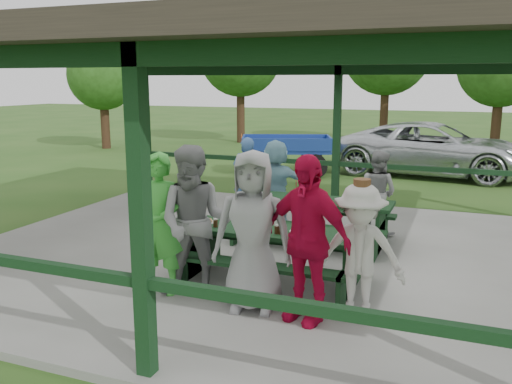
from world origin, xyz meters
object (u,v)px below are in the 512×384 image
at_px(spectator_lblue, 276,183).
at_px(pickup_truck, 434,149).
at_px(contestant_grey_left, 195,223).
at_px(farm_trailer, 286,154).
at_px(picnic_table_near, 270,249).
at_px(picnic_table_far, 311,215).
at_px(spectator_grey, 377,192).
at_px(spectator_blue, 247,177).
at_px(contestant_grey_mid, 253,231).
at_px(contestant_red, 306,239).
at_px(contestant_white_fedora, 359,254).
at_px(contestant_green, 160,224).

relative_size(spectator_lblue, pickup_truck, 0.29).
bearing_deg(contestant_grey_left, farm_trailer, 87.22).
height_order(picnic_table_near, picnic_table_far, same).
distance_m(picnic_table_far, spectator_grey, 1.37).
xyz_separation_m(spectator_blue, spectator_grey, (2.63, -0.37, -0.05)).
height_order(picnic_table_far, contestant_grey_mid, contestant_grey_mid).
xyz_separation_m(contestant_red, spectator_lblue, (-1.66, 3.75, -0.14)).
height_order(contestant_red, spectator_lblue, contestant_red).
height_order(picnic_table_far, farm_trailer, farm_trailer).
relative_size(picnic_table_near, farm_trailer, 0.72).
xyz_separation_m(contestant_white_fedora, farm_trailer, (-4.01, 9.60, -0.29)).
bearing_deg(contestant_grey_mid, contestant_grey_left, 163.13).
xyz_separation_m(picnic_table_far, pickup_truck, (1.45, 8.25, 0.21)).
height_order(contestant_grey_mid, spectator_lblue, contestant_grey_mid).
bearing_deg(contestant_grey_mid, pickup_truck, 71.70).
relative_size(contestant_red, pickup_truck, 0.34).
height_order(picnic_table_near, spectator_grey, spectator_grey).
bearing_deg(picnic_table_near, contestant_green, -145.29).
xyz_separation_m(contestant_green, contestant_white_fedora, (2.52, 0.06, -0.11)).
distance_m(spectator_grey, pickup_truck, 7.31).
distance_m(picnic_table_near, spectator_grey, 3.11).
relative_size(contestant_red, farm_trailer, 0.54).
bearing_deg(spectator_blue, contestant_white_fedora, 115.41).
relative_size(contestant_grey_mid, farm_trailer, 0.54).
bearing_deg(contestant_red, picnic_table_near, 146.83).
bearing_deg(contestant_white_fedora, pickup_truck, 85.53).
bearing_deg(spectator_blue, pickup_truck, -125.48).
bearing_deg(spectator_grey, picnic_table_near, 95.25).
bearing_deg(spectator_lblue, contestant_green, 76.89).
bearing_deg(contestant_red, spectator_blue, 137.51).
relative_size(spectator_grey, pickup_truck, 0.26).
xyz_separation_m(picnic_table_near, contestant_red, (0.76, -0.93, 0.48)).
bearing_deg(spectator_lblue, contestant_grey_left, 84.57).
bearing_deg(contestant_red, picnic_table_far, 122.04).
distance_m(contestant_grey_left, pickup_truck, 11.25).
distance_m(picnic_table_far, contestant_grey_mid, 2.91).
bearing_deg(spectator_grey, contestant_grey_mid, 100.48).
bearing_deg(contestant_green, contestant_grey_mid, -4.95).
relative_size(contestant_white_fedora, spectator_lblue, 1.01).
height_order(contestant_green, contestant_grey_left, contestant_grey_left).
height_order(spectator_lblue, pickup_truck, spectator_lblue).
bearing_deg(contestant_green, pickup_truck, 73.73).
height_order(picnic_table_near, contestant_red, contestant_red).
bearing_deg(contestant_red, contestant_grey_left, -168.01).
xyz_separation_m(picnic_table_near, picnic_table_far, (0.01, 2.00, 0.00)).
relative_size(contestant_red, spectator_grey, 1.28).
distance_m(contestant_grey_mid, farm_trailer, 10.11).
bearing_deg(contestant_green, spectator_blue, 94.06).
bearing_deg(contestant_green, contestant_red, -6.17).
distance_m(contestant_green, spectator_blue, 4.17).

